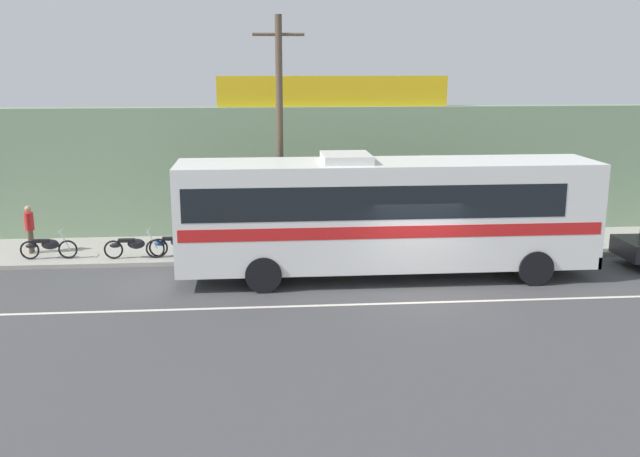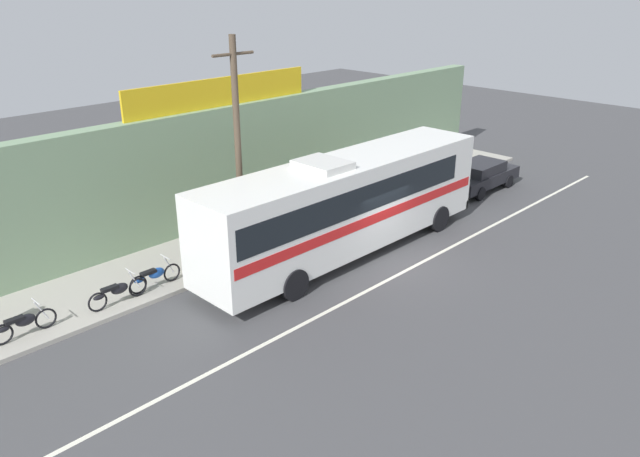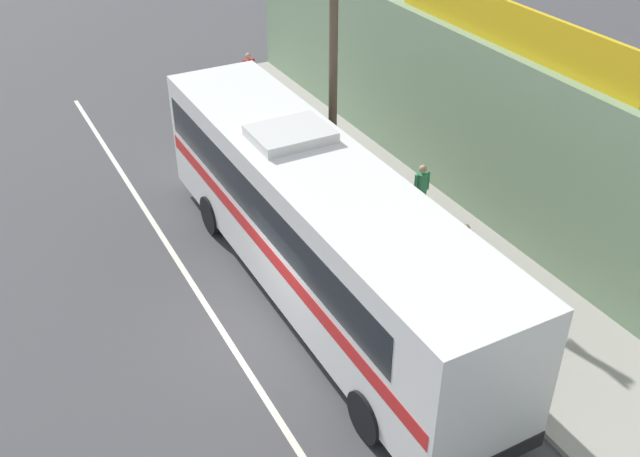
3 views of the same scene
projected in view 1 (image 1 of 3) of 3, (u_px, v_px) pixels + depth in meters
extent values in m
plane|color=#444447|center=(419.00, 293.00, 20.32)|extent=(70.00, 70.00, 0.00)
cube|color=#A8A399|center=(387.00, 245.00, 25.35)|extent=(30.00, 3.60, 0.14)
cube|color=gray|center=(378.00, 171.00, 26.90)|extent=(30.00, 0.70, 4.80)
cube|color=gold|center=(333.00, 91.00, 26.09)|extent=(8.43, 0.12, 1.10)
cube|color=silver|center=(426.00, 302.00, 19.54)|extent=(30.00, 0.14, 0.01)
cube|color=white|center=(387.00, 213.00, 21.43)|extent=(12.40, 2.49, 3.10)
cube|color=black|center=(371.00, 195.00, 21.27)|extent=(10.91, 2.51, 0.96)
cube|color=red|center=(387.00, 223.00, 21.50)|extent=(12.15, 2.51, 0.36)
cube|color=black|center=(587.00, 195.00, 21.84)|extent=(0.04, 2.24, 1.40)
cube|color=black|center=(582.00, 253.00, 22.26)|extent=(0.12, 2.49, 0.36)
cube|color=silver|center=(346.00, 158.00, 20.95)|extent=(1.40, 1.74, 0.24)
cylinder|color=black|center=(508.00, 248.00, 23.24)|extent=(1.04, 0.32, 1.04)
cylinder|color=black|center=(535.00, 268.00, 21.00)|extent=(1.04, 0.32, 1.04)
cylinder|color=black|center=(263.00, 253.00, 22.58)|extent=(1.04, 0.32, 1.04)
cylinder|color=black|center=(263.00, 274.00, 20.33)|extent=(1.04, 0.32, 1.04)
cylinder|color=black|center=(636.00, 251.00, 23.66)|extent=(0.62, 0.20, 0.62)
cylinder|color=brown|center=(280.00, 140.00, 22.78)|extent=(0.22, 0.22, 7.68)
cylinder|color=brown|center=(278.00, 34.00, 22.05)|extent=(1.60, 0.10, 0.10)
torus|color=black|center=(155.00, 249.00, 23.39)|extent=(0.62, 0.06, 0.62)
torus|color=black|center=(114.00, 250.00, 23.28)|extent=(0.62, 0.06, 0.62)
cylinder|color=silver|center=(152.00, 240.00, 23.32)|extent=(0.34, 0.04, 0.65)
cylinder|color=silver|center=(149.00, 230.00, 23.24)|extent=(0.03, 0.56, 0.03)
ellipsoid|color=black|center=(136.00, 244.00, 23.30)|extent=(0.56, 0.22, 0.34)
cube|color=black|center=(126.00, 240.00, 23.25)|extent=(0.52, 0.20, 0.10)
ellipsoid|color=black|center=(115.00, 245.00, 23.25)|extent=(0.36, 0.14, 0.16)
torus|color=black|center=(68.00, 249.00, 23.32)|extent=(0.62, 0.06, 0.62)
torus|color=black|center=(30.00, 250.00, 23.22)|extent=(0.62, 0.06, 0.62)
cylinder|color=silver|center=(65.00, 240.00, 23.24)|extent=(0.34, 0.04, 0.65)
cylinder|color=silver|center=(61.00, 231.00, 23.16)|extent=(0.03, 0.56, 0.03)
ellipsoid|color=black|center=(50.00, 244.00, 23.23)|extent=(0.56, 0.22, 0.34)
cube|color=black|center=(41.00, 241.00, 23.18)|extent=(0.52, 0.20, 0.10)
ellipsoid|color=black|center=(31.00, 246.00, 23.19)|extent=(0.36, 0.14, 0.16)
torus|color=black|center=(197.00, 247.00, 23.63)|extent=(0.62, 0.06, 0.62)
torus|color=black|center=(158.00, 248.00, 23.52)|extent=(0.62, 0.06, 0.62)
cylinder|color=silver|center=(194.00, 238.00, 23.55)|extent=(0.34, 0.04, 0.65)
cylinder|color=silver|center=(190.00, 229.00, 23.47)|extent=(0.03, 0.56, 0.03)
ellipsoid|color=#1E51B2|center=(179.00, 242.00, 23.54)|extent=(0.56, 0.22, 0.34)
cube|color=black|center=(170.00, 239.00, 23.49)|extent=(0.52, 0.20, 0.10)
ellipsoid|color=#1E51B2|center=(160.00, 244.00, 23.50)|extent=(0.36, 0.14, 0.16)
cylinder|color=brown|center=(324.00, 231.00, 25.57)|extent=(0.13, 0.13, 0.77)
cylinder|color=brown|center=(324.00, 232.00, 25.40)|extent=(0.13, 0.13, 0.77)
cylinder|color=#2D7A4C|center=(324.00, 212.00, 25.33)|extent=(0.30, 0.30, 0.58)
sphere|color=tan|center=(324.00, 201.00, 25.23)|extent=(0.21, 0.21, 0.21)
cylinder|color=#2D7A4C|center=(324.00, 210.00, 25.52)|extent=(0.08, 0.08, 0.53)
cylinder|color=#2D7A4C|center=(325.00, 213.00, 25.13)|extent=(0.08, 0.08, 0.53)
cylinder|color=black|center=(411.00, 234.00, 24.93)|extent=(0.13, 0.13, 0.83)
cylinder|color=black|center=(412.00, 235.00, 24.75)|extent=(0.13, 0.13, 0.83)
cylinder|color=#23519E|center=(412.00, 214.00, 24.68)|extent=(0.30, 0.30, 0.63)
sphere|color=tan|center=(412.00, 201.00, 24.57)|extent=(0.23, 0.23, 0.23)
cylinder|color=#23519E|center=(411.00, 212.00, 24.86)|extent=(0.08, 0.08, 0.58)
cylinder|color=#23519E|center=(413.00, 214.00, 24.47)|extent=(0.08, 0.08, 0.58)
cylinder|color=brown|center=(32.00, 241.00, 24.09)|extent=(0.13, 0.13, 0.78)
cylinder|color=brown|center=(30.00, 242.00, 23.92)|extent=(0.13, 0.13, 0.78)
cylinder|color=red|center=(29.00, 221.00, 23.85)|extent=(0.30, 0.30, 0.59)
sphere|color=tan|center=(28.00, 209.00, 23.75)|extent=(0.21, 0.21, 0.21)
cylinder|color=red|center=(31.00, 219.00, 24.04)|extent=(0.08, 0.08, 0.54)
cylinder|color=red|center=(27.00, 222.00, 23.65)|extent=(0.08, 0.08, 0.54)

